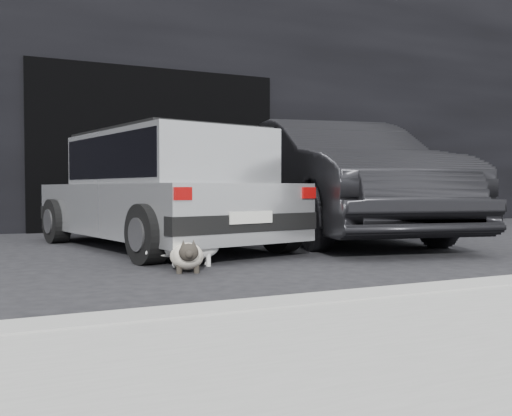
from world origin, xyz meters
name	(u,v)px	position (x,y,z in m)	size (l,w,h in m)	color
ground	(166,261)	(0.00, 0.00, 0.00)	(80.00, 80.00, 0.00)	black
building_facade	(130,93)	(1.00, 6.00, 2.50)	(34.00, 4.00, 5.00)	black
garage_opening	(158,149)	(1.00, 3.99, 1.30)	(4.00, 0.10, 2.60)	black
curb	(460,294)	(1.00, -2.60, 0.06)	(18.00, 0.25, 0.12)	#989893
silver_hatchback	(162,185)	(0.29, 1.15, 0.71)	(2.31, 3.77, 1.30)	silver
second_car	(332,179)	(2.64, 1.34, 0.78)	(1.66, 4.76, 1.57)	black
cat_siamese	(187,256)	(-0.02, -0.69, 0.13)	(0.40, 0.80, 0.28)	beige
cat_white	(195,247)	(0.14, -0.40, 0.16)	(0.71, 0.34, 0.33)	silver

